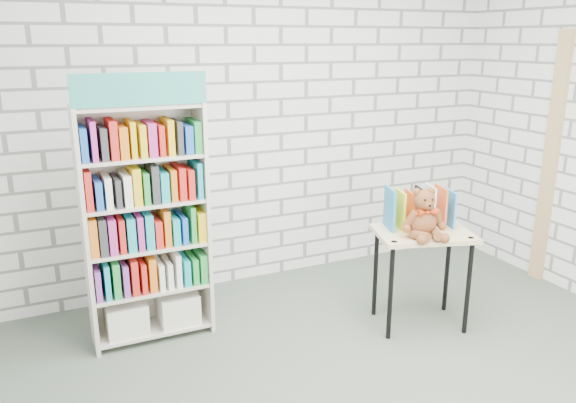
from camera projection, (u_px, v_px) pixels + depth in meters
name	position (u px, v px, depth m)	size (l,w,h in m)	color
ground	(386.00, 402.00, 3.24)	(4.50, 4.50, 0.00)	#4A5648
room_shell	(404.00, 89.00, 2.75)	(4.52, 4.02, 2.81)	silver
bookshelf	(146.00, 222.00, 3.77)	(0.82, 0.32, 1.83)	beige
display_table	(423.00, 245.00, 3.98)	(0.77, 0.63, 0.72)	#D1B87D
table_books	(419.00, 208.00, 4.02)	(0.50, 0.33, 0.28)	teal
teddy_bear	(424.00, 218.00, 3.81)	(0.31, 0.30, 0.34)	brown
door_trim	(551.00, 160.00, 4.67)	(0.05, 0.12, 2.10)	tan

